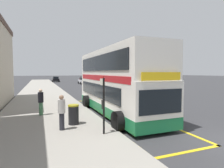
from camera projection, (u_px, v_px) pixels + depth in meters
The scene contains 12 objects.
ground_plane at pixel (79, 87), 36.94m from camera, with size 260.00×260.00×0.00m, color #333335.
pavement_near at pixel (42, 87), 34.38m from camera, with size 6.00×76.00×0.14m, color gray.
double_decker_bus at pixel (116, 84), 12.94m from camera, with size 3.27×10.42×4.40m.
bus_bay_markings at pixel (117, 114), 12.90m from camera, with size 3.18×13.39×0.01m.
bus_stop_sign at pixel (103, 100), 8.29m from camera, with size 0.09×0.51×2.57m.
parked_car_black_distant at pixel (56, 79), 56.06m from camera, with size 2.09×4.20×1.62m.
parked_car_black_kerbside at pixel (106, 83), 35.90m from camera, with size 2.09×4.20×1.62m.
parked_car_maroon_far at pixel (83, 79), 55.72m from camera, with size 2.09×4.20×1.62m.
parked_car_white_behind at pixel (83, 81), 45.81m from camera, with size 2.09×4.20×1.62m.
pedestrian_waiting_near_sign at pixel (62, 111), 8.83m from camera, with size 0.34×0.34×1.68m.
pedestrian_further_back at pixel (41, 101), 11.91m from camera, with size 0.34×0.34×1.69m.
litter_bin at pixel (74, 114), 9.82m from camera, with size 0.57×0.57×1.05m.
Camera 1 is at (-7.41, -4.65, 2.90)m, focal length 29.79 mm.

